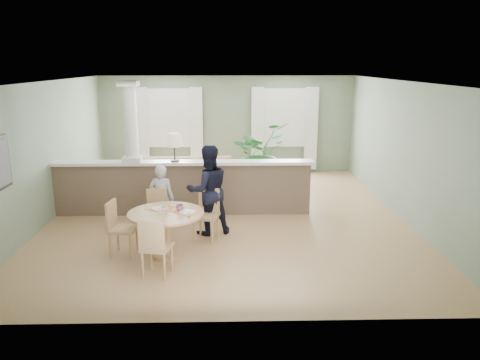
{
  "coord_description": "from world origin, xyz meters",
  "views": [
    {
      "loc": [
        0.03,
        -9.07,
        3.04
      ],
      "look_at": [
        0.23,
        -1.0,
        1.01
      ],
      "focal_mm": 35.0,
      "sensor_mm": 36.0,
      "label": 1
    }
  ],
  "objects_px": {
    "dining_table": "(167,221)",
    "chair_near": "(155,245)",
    "houseplant": "(259,153)",
    "man_person": "(208,190)",
    "sofa": "(187,177)",
    "chair_far_boy": "(157,211)",
    "chair_side": "(119,226)",
    "child_person": "(162,199)",
    "chair_far_man": "(207,211)"
  },
  "relations": [
    {
      "from": "sofa",
      "to": "chair_far_man",
      "type": "relative_size",
      "value": 3.13
    },
    {
      "from": "chair_far_man",
      "to": "chair_near",
      "type": "distance_m",
      "value": 1.7
    },
    {
      "from": "dining_table",
      "to": "child_person",
      "type": "xyz_separation_m",
      "value": [
        -0.23,
        1.11,
        0.05
      ]
    },
    {
      "from": "dining_table",
      "to": "man_person",
      "type": "relative_size",
      "value": 0.74
    },
    {
      "from": "chair_near",
      "to": "chair_far_boy",
      "type": "bearing_deg",
      "value": -70.6
    },
    {
      "from": "chair_far_boy",
      "to": "chair_near",
      "type": "distance_m",
      "value": 1.73
    },
    {
      "from": "sofa",
      "to": "chair_far_boy",
      "type": "height_order",
      "value": "chair_far_boy"
    },
    {
      "from": "houseplant",
      "to": "chair_far_man",
      "type": "xyz_separation_m",
      "value": [
        -1.17,
        -3.95,
        -0.29
      ]
    },
    {
      "from": "sofa",
      "to": "chair_far_man",
      "type": "xyz_separation_m",
      "value": [
        0.6,
        -2.94,
        0.09
      ]
    },
    {
      "from": "sofa",
      "to": "chair_near",
      "type": "xyz_separation_m",
      "value": [
        -0.09,
        -4.49,
        0.09
      ]
    },
    {
      "from": "dining_table",
      "to": "chair_near",
      "type": "distance_m",
      "value": 0.8
    },
    {
      "from": "houseplant",
      "to": "chair_near",
      "type": "bearing_deg",
      "value": -108.65
    },
    {
      "from": "houseplant",
      "to": "man_person",
      "type": "height_order",
      "value": "man_person"
    },
    {
      "from": "sofa",
      "to": "man_person",
      "type": "height_order",
      "value": "man_person"
    },
    {
      "from": "dining_table",
      "to": "man_person",
      "type": "distance_m",
      "value": 1.21
    },
    {
      "from": "chair_side",
      "to": "houseplant",
      "type": "bearing_deg",
      "value": -20.35
    },
    {
      "from": "chair_near",
      "to": "child_person",
      "type": "distance_m",
      "value": 1.91
    },
    {
      "from": "child_person",
      "to": "houseplant",
      "type": "bearing_deg",
      "value": -111.02
    },
    {
      "from": "dining_table",
      "to": "chair_near",
      "type": "relative_size",
      "value": 1.35
    },
    {
      "from": "sofa",
      "to": "houseplant",
      "type": "bearing_deg",
      "value": 26.61
    },
    {
      "from": "sofa",
      "to": "man_person",
      "type": "distance_m",
      "value": 2.79
    },
    {
      "from": "dining_table",
      "to": "child_person",
      "type": "bearing_deg",
      "value": 101.78
    },
    {
      "from": "houseplant",
      "to": "man_person",
      "type": "bearing_deg",
      "value": -107.38
    },
    {
      "from": "child_person",
      "to": "man_person",
      "type": "distance_m",
      "value": 0.88
    },
    {
      "from": "chair_side",
      "to": "man_person",
      "type": "xyz_separation_m",
      "value": [
        1.41,
        0.96,
        0.32
      ]
    },
    {
      "from": "houseplant",
      "to": "child_person",
      "type": "height_order",
      "value": "houseplant"
    },
    {
      "from": "chair_far_boy",
      "to": "chair_side",
      "type": "distance_m",
      "value": 0.99
    },
    {
      "from": "chair_far_man",
      "to": "man_person",
      "type": "height_order",
      "value": "man_person"
    },
    {
      "from": "houseplant",
      "to": "man_person",
      "type": "distance_m",
      "value": 3.87
    },
    {
      "from": "sofa",
      "to": "chair_side",
      "type": "bearing_deg",
      "value": -105.36
    },
    {
      "from": "chair_near",
      "to": "chair_side",
      "type": "xyz_separation_m",
      "value": [
        -0.71,
        0.85,
        -0.0
      ]
    },
    {
      "from": "dining_table",
      "to": "chair_side",
      "type": "distance_m",
      "value": 0.79
    },
    {
      "from": "dining_table",
      "to": "sofa",
      "type": "bearing_deg",
      "value": 89.8
    },
    {
      "from": "chair_near",
      "to": "chair_side",
      "type": "relative_size",
      "value": 1.0
    },
    {
      "from": "dining_table",
      "to": "child_person",
      "type": "distance_m",
      "value": 1.13
    },
    {
      "from": "chair_far_man",
      "to": "chair_side",
      "type": "height_order",
      "value": "chair_side"
    },
    {
      "from": "dining_table",
      "to": "houseplant",
      "type": "bearing_deg",
      "value": 69.28
    },
    {
      "from": "chair_near",
      "to": "child_person",
      "type": "relative_size",
      "value": 0.71
    },
    {
      "from": "dining_table",
      "to": "man_person",
      "type": "bearing_deg",
      "value": 58.31
    },
    {
      "from": "dining_table",
      "to": "child_person",
      "type": "relative_size",
      "value": 0.96
    },
    {
      "from": "dining_table",
      "to": "chair_far_boy",
      "type": "distance_m",
      "value": 0.97
    },
    {
      "from": "man_person",
      "to": "chair_near",
      "type": "bearing_deg",
      "value": 50.85
    },
    {
      "from": "chair_far_man",
      "to": "child_person",
      "type": "relative_size",
      "value": 0.71
    },
    {
      "from": "sofa",
      "to": "houseplant",
      "type": "height_order",
      "value": "houseplant"
    },
    {
      "from": "chair_side",
      "to": "man_person",
      "type": "distance_m",
      "value": 1.73
    },
    {
      "from": "houseplant",
      "to": "chair_far_boy",
      "type": "distance_m",
      "value": 4.33
    },
    {
      "from": "chair_near",
      "to": "chair_side",
      "type": "bearing_deg",
      "value": -38.06
    },
    {
      "from": "houseplant",
      "to": "dining_table",
      "type": "bearing_deg",
      "value": -110.72
    },
    {
      "from": "dining_table",
      "to": "chair_far_man",
      "type": "bearing_deg",
      "value": 50.99
    },
    {
      "from": "houseplant",
      "to": "dining_table",
      "type": "xyz_separation_m",
      "value": [
        -1.78,
        -4.71,
        -0.2
      ]
    }
  ]
}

